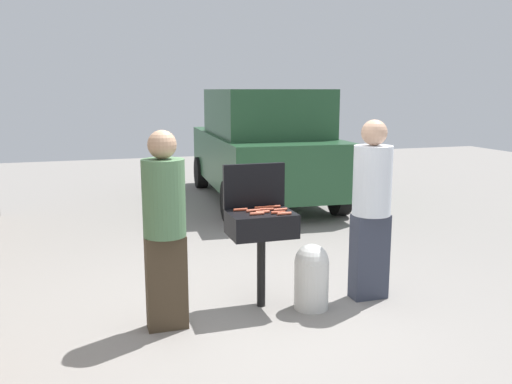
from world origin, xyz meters
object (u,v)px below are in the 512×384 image
at_px(hot_dog_1, 267,209).
at_px(hot_dog_5, 240,210).
at_px(hot_dog_9, 257,214).
at_px(hot_dog_0, 253,211).
at_px(propane_tank, 312,275).
at_px(bbq_grill, 261,227).
at_px(parked_minivan, 263,145).
at_px(hot_dog_8, 274,207).
at_px(hot_dog_4, 263,212).
at_px(person_left, 165,223).
at_px(hot_dog_7, 278,212).
at_px(person_right, 371,203).
at_px(hot_dog_6, 280,210).
at_px(hot_dog_3, 261,208).
at_px(hot_dog_2, 284,214).

height_order(hot_dog_1, hot_dog_5, same).
bearing_deg(hot_dog_9, hot_dog_0, 88.54).
bearing_deg(propane_tank, bbq_grill, 155.97).
xyz_separation_m(propane_tank, parked_minivan, (1.14, 4.93, 0.70)).
distance_m(hot_dog_5, hot_dog_8, 0.34).
bearing_deg(hot_dog_4, hot_dog_8, 47.40).
distance_m(hot_dog_5, person_left, 0.81).
relative_size(hot_dog_7, person_left, 0.08).
distance_m(bbq_grill, person_right, 1.09).
bearing_deg(hot_dog_8, hot_dog_6, -83.55).
xyz_separation_m(hot_dog_4, person_left, (-0.91, -0.16, -0.00)).
xyz_separation_m(hot_dog_5, hot_dog_6, (0.35, -0.11, 0.00)).
height_order(hot_dog_8, person_right, person_right).
relative_size(hot_dog_4, propane_tank, 0.21).
distance_m(hot_dog_4, person_right, 1.08).
relative_size(hot_dog_9, person_left, 0.08).
height_order(bbq_grill, hot_dog_0, hot_dog_0).
xyz_separation_m(hot_dog_1, hot_dog_3, (-0.02, 0.09, 0.00)).
bearing_deg(person_right, hot_dog_5, -16.27).
height_order(person_right, parked_minivan, parked_minivan).
relative_size(hot_dog_7, person_right, 0.07).
xyz_separation_m(hot_dog_2, hot_dog_6, (0.02, 0.16, 0.00)).
bearing_deg(hot_dog_3, parked_minivan, 71.69).
relative_size(hot_dog_1, person_right, 0.07).
distance_m(hot_dog_2, person_right, 0.91).
height_order(hot_dog_4, propane_tank, hot_dog_4).
bearing_deg(hot_dog_4, hot_dog_5, 137.08).
bearing_deg(propane_tank, hot_dog_1, 147.31).
relative_size(bbq_grill, hot_dog_7, 6.98).
distance_m(hot_dog_0, hot_dog_2, 0.30).
height_order(hot_dog_8, parked_minivan, parked_minivan).
xyz_separation_m(bbq_grill, hot_dog_4, (-0.00, -0.05, 0.15)).
bearing_deg(hot_dog_2, hot_dog_1, 115.16).
xyz_separation_m(hot_dog_6, hot_dog_7, (-0.06, -0.10, 0.00)).
bearing_deg(hot_dog_4, hot_dog_2, -35.00).
distance_m(hot_dog_2, hot_dog_8, 0.30).
bearing_deg(person_left, hot_dog_9, 0.59).
bearing_deg(hot_dog_3, hot_dog_7, -70.97).
bearing_deg(hot_dog_8, propane_tank, -51.56).
height_order(hot_dog_0, parked_minivan, parked_minivan).
relative_size(hot_dog_5, person_left, 0.08).
relative_size(hot_dog_3, hot_dog_7, 1.00).
relative_size(hot_dog_7, hot_dog_9, 1.00).
height_order(hot_dog_4, person_right, person_right).
bearing_deg(parked_minivan, propane_tank, 80.32).
bearing_deg(hot_dog_9, hot_dog_6, 19.34).
xyz_separation_m(hot_dog_7, person_right, (0.94, -0.00, 0.02)).
bearing_deg(hot_dog_1, person_right, -8.63).
bearing_deg(hot_dog_8, hot_dog_0, -156.21).
xyz_separation_m(hot_dog_2, hot_dog_8, (0.00, 0.30, 0.00)).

